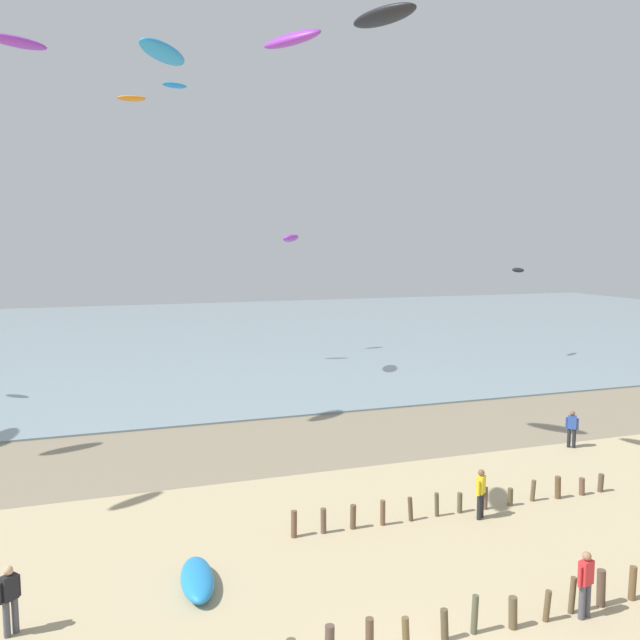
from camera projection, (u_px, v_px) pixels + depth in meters
wet_sand_strip at (248, 447)px, 30.15m from camera, size 120.00×8.53×0.01m
sea at (162, 335)px, 67.03m from camera, size 160.00×70.00×0.10m
groyne_near at (519, 608)px, 15.98m from camera, size 12.19×0.35×0.97m
groyne_mid at (461, 502)px, 22.70m from camera, size 12.18×0.33×0.87m
person_nearest_camera at (586, 582)px, 16.24m from camera, size 0.56×0.30×1.71m
person_by_waterline at (10, 598)px, 15.53m from camera, size 0.47×0.40×1.71m
person_right_flank at (572, 428)px, 29.93m from camera, size 0.43×0.43×1.71m
person_far_down_beach at (481, 492)px, 22.16m from camera, size 0.47×0.40×1.71m
grounded_kite at (197, 579)px, 17.73m from camera, size 1.08×2.52×0.49m
kite_aloft_2 at (384, 16)px, 23.56m from camera, size 2.10×3.04×0.63m
kite_aloft_5 at (175, 85)px, 50.08m from camera, size 2.04×1.11×0.50m
kite_aloft_6 at (518, 270)px, 52.19m from camera, size 1.97×1.52×0.53m
kite_aloft_7 at (163, 52)px, 18.23m from camera, size 1.91×2.46×0.42m
kite_aloft_8 at (292, 39)px, 26.27m from camera, size 2.46×3.12×0.85m
kite_aloft_9 at (291, 238)px, 44.87m from camera, size 2.28×3.10×0.70m
kite_aloft_10 at (131, 98)px, 45.47m from camera, size 2.03×1.02×0.49m
kite_aloft_11 at (16, 42)px, 28.41m from camera, size 2.77×2.04×0.44m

